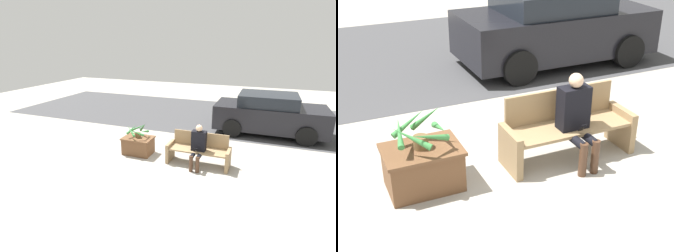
% 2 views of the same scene
% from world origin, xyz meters
% --- Properties ---
extents(ground_plane, '(30.00, 30.00, 0.00)m').
position_xyz_m(ground_plane, '(0.00, 0.00, 0.00)').
color(ground_plane, '#9E998E').
extents(road_surface, '(20.00, 6.00, 0.01)m').
position_xyz_m(road_surface, '(0.00, 5.95, 0.00)').
color(road_surface, '#424244').
rests_on(road_surface, ground_plane).
extents(bench, '(1.76, 0.57, 0.88)m').
position_xyz_m(bench, '(0.21, 0.76, 0.41)').
color(bench, '#8C704C').
rests_on(bench, ground_plane).
extents(person_seated, '(0.39, 0.59, 1.20)m').
position_xyz_m(person_seated, '(0.23, 0.57, 0.65)').
color(person_seated, black).
rests_on(person_seated, ground_plane).
extents(planter_box, '(0.91, 0.66, 0.53)m').
position_xyz_m(planter_box, '(-1.72, 0.79, 0.28)').
color(planter_box, brown).
rests_on(planter_box, ground_plane).
extents(potted_plant, '(0.64, 0.67, 0.49)m').
position_xyz_m(potted_plant, '(-1.72, 0.79, 0.74)').
color(potted_plant, brown).
rests_on(potted_plant, planter_box).
extents(parked_car, '(3.91, 1.98, 1.51)m').
position_xyz_m(parked_car, '(1.97, 4.23, 0.75)').
color(parked_car, black).
rests_on(parked_car, ground_plane).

